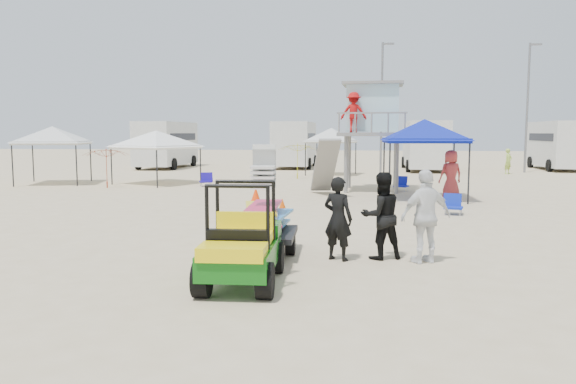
# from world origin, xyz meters

# --- Properties ---
(ground) EXTENTS (140.00, 140.00, 0.00)m
(ground) POSITION_xyz_m (0.00, 0.00, 0.00)
(ground) COLOR beige
(ground) RESTS_ON ground
(utility_cart) EXTENTS (1.24, 2.28, 1.69)m
(utility_cart) POSITION_xyz_m (0.05, 0.49, 0.79)
(utility_cart) COLOR #0E5B10
(utility_cart) RESTS_ON ground
(surf_trailer) EXTENTS (1.29, 2.25, 2.02)m
(surf_trailer) POSITION_xyz_m (0.05, 2.82, 0.83)
(surf_trailer) COLOR black
(surf_trailer) RESTS_ON ground
(man_left) EXTENTS (0.72, 0.62, 1.67)m
(man_left) POSITION_xyz_m (1.57, 2.52, 0.84)
(man_left) COLOR black
(man_left) RESTS_ON ground
(man_mid) EXTENTS (1.04, 0.94, 1.75)m
(man_mid) POSITION_xyz_m (2.42, 2.77, 0.87)
(man_mid) COLOR black
(man_mid) RESTS_ON ground
(man_right) EXTENTS (1.16, 0.88, 1.83)m
(man_right) POSITION_xyz_m (3.27, 2.52, 0.92)
(man_right) COLOR white
(man_right) RESTS_ON ground
(lifeguard_tower) EXTENTS (2.93, 2.93, 4.55)m
(lifeguard_tower) POSITION_xyz_m (2.26, 16.20, 3.39)
(lifeguard_tower) COLOR gray
(lifeguard_tower) RESTS_ON ground
(canopy_blue) EXTENTS (3.05, 3.05, 3.43)m
(canopy_blue) POSITION_xyz_m (4.26, 13.23, 2.88)
(canopy_blue) COLOR black
(canopy_blue) RESTS_ON ground
(canopy_white_a) EXTENTS (4.20, 4.20, 3.02)m
(canopy_white_a) POSITION_xyz_m (-8.13, 17.98, 2.47)
(canopy_white_a) COLOR black
(canopy_white_a) RESTS_ON ground
(canopy_white_b) EXTENTS (3.69, 3.69, 3.22)m
(canopy_white_b) POSITION_xyz_m (-13.13, 17.23, 2.67)
(canopy_white_b) COLOR black
(canopy_white_b) RESTS_ON ground
(canopy_white_c) EXTENTS (3.06, 3.06, 3.19)m
(canopy_white_c) POSITION_xyz_m (0.03, 25.03, 2.64)
(canopy_white_c) COLOR black
(canopy_white_c) RESTS_ON ground
(umbrella_a) EXTENTS (2.48, 2.51, 1.85)m
(umbrella_a) POSITION_xyz_m (-9.56, 15.50, 0.93)
(umbrella_a) COLOR #AE2D12
(umbrella_a) RESTS_ON ground
(umbrella_b) EXTENTS (2.99, 3.00, 1.96)m
(umbrella_b) POSITION_xyz_m (-1.56, 21.67, 0.98)
(umbrella_b) COLOR #CAC511
(umbrella_b) RESTS_ON ground
(cone_near) EXTENTS (0.34, 0.34, 0.50)m
(cone_near) POSITION_xyz_m (-0.45, 8.54, 0.25)
(cone_near) COLOR #D74806
(cone_near) RESTS_ON ground
(cone_far) EXTENTS (0.34, 0.34, 0.50)m
(cone_far) POSITION_xyz_m (-1.95, 11.88, 0.25)
(cone_far) COLOR #FF3908
(cone_far) RESTS_ON ground
(beach_chair_a) EXTENTS (0.70, 0.77, 0.64)m
(beach_chair_a) POSITION_xyz_m (-5.37, 17.10, 0.31)
(beach_chair_a) COLOR #1B0E99
(beach_chair_a) RESTS_ON ground
(beach_chair_b) EXTENTS (0.64, 0.70, 0.64)m
(beach_chair_b) POSITION_xyz_m (4.79, 9.29, 0.31)
(beach_chair_b) COLOR #0F26AA
(beach_chair_b) RESTS_ON ground
(beach_chair_c) EXTENTS (0.69, 0.75, 0.64)m
(beach_chair_c) POSITION_xyz_m (3.62, 16.12, 0.31)
(beach_chair_c) COLOR #0F19A6
(beach_chair_c) RESTS_ON ground
(rv_far_left) EXTENTS (2.64, 6.80, 3.25)m
(rv_far_left) POSITION_xyz_m (-12.00, 29.99, 1.80)
(rv_far_left) COLOR silver
(rv_far_left) RESTS_ON ground
(rv_mid_left) EXTENTS (2.65, 6.50, 3.25)m
(rv_mid_left) POSITION_xyz_m (-3.00, 31.49, 1.80)
(rv_mid_left) COLOR silver
(rv_mid_left) RESTS_ON ground
(rv_mid_right) EXTENTS (2.64, 7.00, 3.25)m
(rv_mid_right) POSITION_xyz_m (6.00, 29.99, 1.80)
(rv_mid_right) COLOR silver
(rv_mid_right) RESTS_ON ground
(rv_far_right) EXTENTS (2.64, 6.60, 3.25)m
(rv_far_right) POSITION_xyz_m (15.00, 31.49, 1.80)
(rv_far_right) COLOR silver
(rv_far_right) RESTS_ON ground
(light_pole_left) EXTENTS (0.14, 0.14, 8.00)m
(light_pole_left) POSITION_xyz_m (3.00, 27.00, 4.00)
(light_pole_left) COLOR slate
(light_pole_left) RESTS_ON ground
(light_pole_right) EXTENTS (0.14, 0.14, 8.00)m
(light_pole_right) POSITION_xyz_m (12.00, 28.50, 4.00)
(light_pole_right) COLOR slate
(light_pole_right) RESTS_ON ground
(distant_beachgoers) EXTENTS (6.17, 14.13, 1.86)m
(distant_beachgoers) POSITION_xyz_m (6.63, 16.93, 0.89)
(distant_beachgoers) COLOR #AACC4C
(distant_beachgoers) RESTS_ON ground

